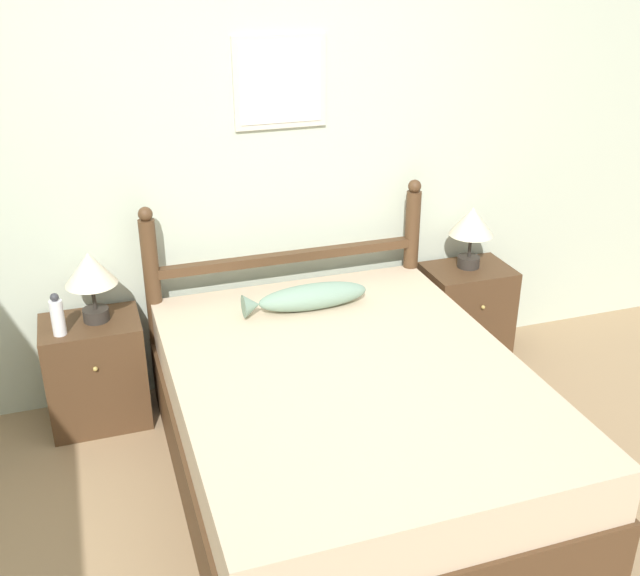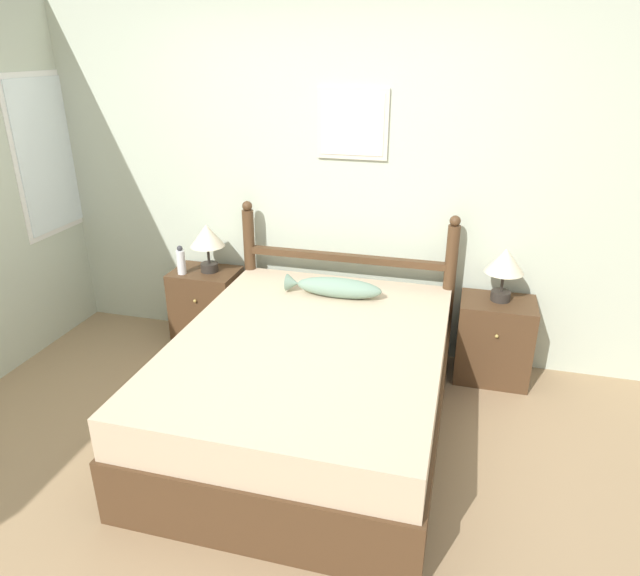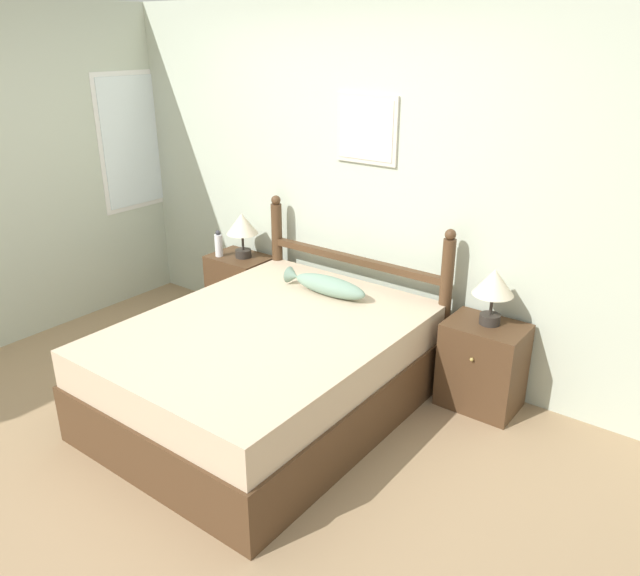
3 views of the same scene
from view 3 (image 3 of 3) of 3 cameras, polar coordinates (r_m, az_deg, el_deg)
ground_plane at (r=3.99m, az=-12.52°, el=-13.68°), size 16.00×16.00×0.00m
wall_back at (r=4.64m, az=2.53°, el=9.46°), size 6.40×0.08×2.55m
bed at (r=4.06m, az=-4.83°, el=-7.36°), size 1.57×2.04×0.61m
headboard at (r=4.63m, az=3.09°, el=0.71°), size 1.57×0.09×1.14m
nightstand_left at (r=5.32m, az=-7.24°, el=-0.12°), size 0.50×0.39×0.59m
nightstand_right at (r=4.23m, az=14.63°, el=-6.87°), size 0.50×0.39×0.59m
table_lamp_left at (r=5.11m, az=-7.14°, el=5.61°), size 0.26×0.26×0.37m
table_lamp_right at (r=4.02m, az=15.59°, el=0.23°), size 0.26×0.26×0.37m
bottle at (r=5.21m, az=-9.25°, el=3.96°), size 0.06×0.06×0.22m
fish_pillow at (r=4.34m, az=0.58°, el=0.27°), size 0.66×0.16×0.13m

